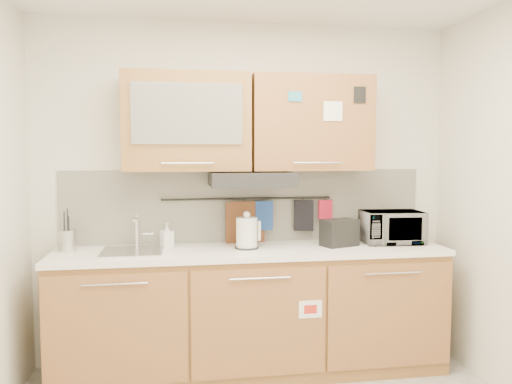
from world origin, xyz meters
name	(u,v)px	position (x,y,z in m)	size (l,w,h in m)	color
wall_back	(246,193)	(0.00, 1.50, 1.30)	(3.20, 3.20, 0.00)	silver
base_cabinet	(252,318)	(0.00, 1.19, 0.41)	(2.80, 0.64, 0.88)	#996636
countertop	(252,251)	(0.00, 1.19, 0.90)	(2.82, 0.62, 0.04)	white
backsplash	(247,206)	(0.00, 1.49, 1.20)	(2.80, 0.02, 0.56)	silver
upper_cabinets	(249,123)	(0.00, 1.32, 1.83)	(1.82, 0.37, 0.70)	#996636
range_hood	(251,179)	(0.00, 1.25, 1.42)	(0.60, 0.46, 0.10)	black
sink	(133,251)	(-0.85, 1.21, 0.92)	(0.42, 0.40, 0.26)	silver
utensil_rail	(247,199)	(0.00, 1.45, 1.26)	(0.02, 0.02, 1.30)	black
utensil_crock	(67,240)	(-1.30, 1.29, 1.00)	(0.14, 0.14, 0.30)	#B4B3B8
kettle	(247,234)	(-0.04, 1.20, 1.03)	(0.20, 0.19, 0.27)	silver
toaster	(339,232)	(0.65, 1.19, 1.02)	(0.30, 0.23, 0.20)	black
microwave	(392,227)	(1.09, 1.24, 1.04)	(0.44, 0.30, 0.25)	#999999
soap_bottle	(167,235)	(-0.61, 1.34, 1.01)	(0.08, 0.08, 0.18)	#999999
cutting_board	(245,226)	(-0.02, 1.44, 1.05)	(0.31, 0.02, 0.38)	brown
oven_mitt	(264,215)	(0.13, 1.44, 1.13)	(0.13, 0.03, 0.22)	#204392
dark_pouch	(304,215)	(0.44, 1.44, 1.12)	(0.15, 0.04, 0.24)	black
pot_holder	(325,209)	(0.62, 1.44, 1.17)	(0.12, 0.02, 0.15)	#B61830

